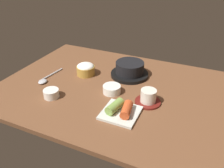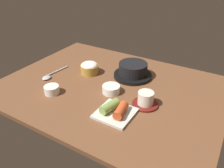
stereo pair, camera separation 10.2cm
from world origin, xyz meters
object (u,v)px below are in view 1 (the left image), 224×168
(stone_pot, at_px, (130,70))
(rice_bowl, at_px, (86,69))
(tea_cup_with_saucer, at_px, (148,97))
(kimchi_plate, at_px, (121,110))
(side_bowl_near, at_px, (51,93))
(banchan_cup_center, at_px, (112,89))
(spoon, at_px, (45,79))

(stone_pot, distance_m, rice_bowl, 0.22)
(tea_cup_with_saucer, distance_m, kimchi_plate, 0.14)
(rice_bowl, height_order, side_bowl_near, rice_bowl)
(banchan_cup_center, bearing_deg, stone_pot, 84.81)
(banchan_cup_center, bearing_deg, kimchi_plate, -53.30)
(rice_bowl, bearing_deg, kimchi_plate, -38.86)
(kimchi_plate, relative_size, spoon, 0.77)
(rice_bowl, xyz_separation_m, banchan_cup_center, (0.19, -0.10, -0.01))
(tea_cup_with_saucer, height_order, banchan_cup_center, tea_cup_with_saucer)
(stone_pot, relative_size, banchan_cup_center, 2.39)
(banchan_cup_center, height_order, spoon, banchan_cup_center)
(banchan_cup_center, bearing_deg, side_bowl_near, -147.82)
(rice_bowl, distance_m, kimchi_plate, 0.36)
(banchan_cup_center, xyz_separation_m, side_bowl_near, (-0.22, -0.14, 0.00))
(stone_pot, xyz_separation_m, banchan_cup_center, (-0.02, -0.18, -0.02))
(stone_pot, bearing_deg, spoon, -149.03)
(banchan_cup_center, xyz_separation_m, kimchi_plate, (0.09, -0.13, -0.00))
(stone_pot, height_order, spoon, stone_pot)
(stone_pot, bearing_deg, tea_cup_with_saucer, -51.49)
(tea_cup_with_saucer, xyz_separation_m, banchan_cup_center, (-0.17, 0.01, -0.01))
(rice_bowl, distance_m, spoon, 0.20)
(stone_pot, bearing_deg, rice_bowl, -159.42)
(side_bowl_near, relative_size, spoon, 0.36)
(stone_pot, bearing_deg, kimchi_plate, -75.78)
(banchan_cup_center, height_order, side_bowl_near, side_bowl_near)
(stone_pot, relative_size, spoon, 1.04)
(side_bowl_near, bearing_deg, kimchi_plate, 2.28)
(banchan_cup_center, bearing_deg, spoon, -174.56)
(tea_cup_with_saucer, bearing_deg, rice_bowl, 162.45)
(banchan_cup_center, distance_m, side_bowl_near, 0.26)
(tea_cup_with_saucer, bearing_deg, side_bowl_near, -161.74)
(stone_pot, distance_m, spoon, 0.41)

